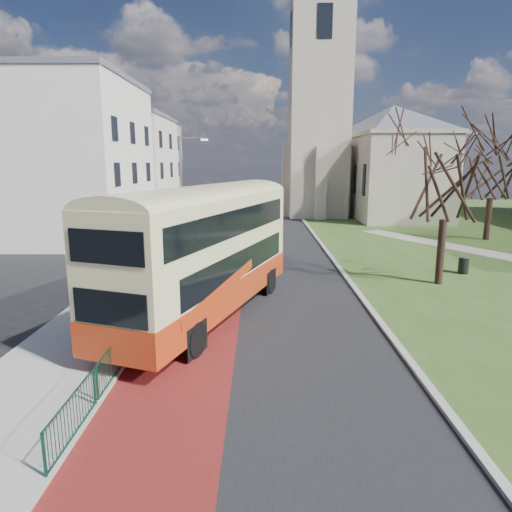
{
  "coord_description": "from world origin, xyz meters",
  "views": [
    {
      "loc": [
        1.31,
        -15.99,
        6.29
      ],
      "look_at": [
        1.15,
        4.78,
        2.0
      ],
      "focal_mm": 32.0,
      "sensor_mm": 36.0,
      "label": 1
    }
  ],
  "objects_px": {
    "streetlamp": "(183,185)",
    "litter_bin": "(463,265)",
    "winter_tree_far": "(493,165)",
    "winter_tree_near": "(448,167)",
    "bus": "(206,247)"
  },
  "relations": [
    {
      "from": "streetlamp",
      "to": "winter_tree_near",
      "type": "relative_size",
      "value": 0.92
    },
    {
      "from": "bus",
      "to": "winter_tree_near",
      "type": "distance_m",
      "value": 13.03
    },
    {
      "from": "bus",
      "to": "litter_bin",
      "type": "relative_size",
      "value": 12.66
    },
    {
      "from": "streetlamp",
      "to": "winter_tree_far",
      "type": "xyz_separation_m",
      "value": [
        24.32,
        3.21,
        1.47
      ]
    },
    {
      "from": "bus",
      "to": "streetlamp",
      "type": "bearing_deg",
      "value": 121.59
    },
    {
      "from": "winter_tree_far",
      "to": "litter_bin",
      "type": "xyz_separation_m",
      "value": [
        -7.01,
        -11.76,
        -5.53
      ]
    },
    {
      "from": "winter_tree_near",
      "to": "bus",
      "type": "bearing_deg",
      "value": -155.74
    },
    {
      "from": "streetlamp",
      "to": "litter_bin",
      "type": "distance_m",
      "value": 19.72
    },
    {
      "from": "streetlamp",
      "to": "winter_tree_far",
      "type": "relative_size",
      "value": 0.92
    },
    {
      "from": "streetlamp",
      "to": "litter_bin",
      "type": "bearing_deg",
      "value": -26.3
    },
    {
      "from": "winter_tree_near",
      "to": "winter_tree_far",
      "type": "bearing_deg",
      "value": 56.46
    },
    {
      "from": "streetlamp",
      "to": "litter_bin",
      "type": "height_order",
      "value": "streetlamp"
    },
    {
      "from": "streetlamp",
      "to": "winter_tree_near",
      "type": "xyz_separation_m",
      "value": [
        15.04,
        -10.79,
        1.46
      ]
    },
    {
      "from": "winter_tree_near",
      "to": "litter_bin",
      "type": "height_order",
      "value": "winter_tree_near"
    },
    {
      "from": "winter_tree_far",
      "to": "bus",
      "type": "bearing_deg",
      "value": -137.32
    }
  ]
}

